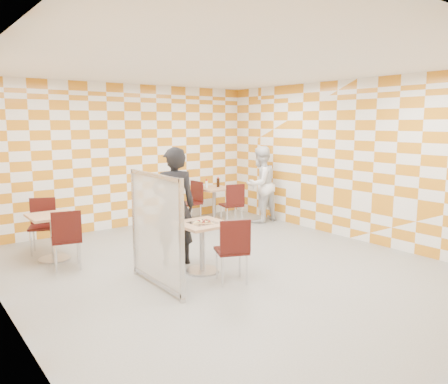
# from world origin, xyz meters

# --- Properties ---
(room_shell) EXTENTS (7.00, 7.00, 7.00)m
(room_shell) POSITION_xyz_m (0.00, 0.54, 1.50)
(room_shell) COLOR gray
(room_shell) RESTS_ON ground
(main_table) EXTENTS (0.70, 0.70, 0.75)m
(main_table) POSITION_xyz_m (-0.37, 0.11, 0.51)
(main_table) COLOR tan
(main_table) RESTS_ON ground
(second_table) EXTENTS (0.70, 0.70, 0.75)m
(second_table) POSITION_xyz_m (1.83, 2.87, 0.51)
(second_table) COLOR tan
(second_table) RESTS_ON ground
(empty_table) EXTENTS (0.70, 0.70, 0.75)m
(empty_table) POSITION_xyz_m (-1.97, 2.03, 0.51)
(empty_table) COLOR tan
(empty_table) RESTS_ON ground
(chair_main_front) EXTENTS (0.56, 0.56, 0.92)m
(chair_main_front) POSITION_xyz_m (-0.32, -0.57, 0.54)
(chair_main_front) COLOR #380D0B
(chair_main_front) RESTS_ON ground
(chair_second_front) EXTENTS (0.51, 0.52, 0.92)m
(chair_second_front) POSITION_xyz_m (1.78, 2.11, 0.54)
(chair_second_front) COLOR #380D0B
(chair_second_front) RESTS_ON ground
(chair_second_side) EXTENTS (0.46, 0.45, 0.92)m
(chair_second_side) POSITION_xyz_m (1.29, 2.91, 0.54)
(chair_second_side) COLOR #380D0B
(chair_second_side) RESTS_ON ground
(chair_empty_near) EXTENTS (0.51, 0.51, 0.92)m
(chair_empty_near) POSITION_xyz_m (-1.95, 1.39, 0.54)
(chair_empty_near) COLOR #380D0B
(chair_empty_near) RESTS_ON ground
(chair_empty_far) EXTENTS (0.55, 0.56, 0.92)m
(chair_empty_far) POSITION_xyz_m (-1.96, 2.62, 0.54)
(chair_empty_far) COLOR #380D0B
(chair_empty_far) RESTS_ON ground
(partition) EXTENTS (0.08, 1.38, 1.55)m
(partition) POSITION_xyz_m (-1.20, -0.03, 0.79)
(partition) COLOR white
(partition) RESTS_ON ground
(man_dark) EXTENTS (0.78, 0.63, 1.84)m
(man_dark) POSITION_xyz_m (-0.50, 0.69, 0.92)
(man_dark) COLOR black
(man_dark) RESTS_ON ground
(man_white) EXTENTS (0.91, 0.76, 1.70)m
(man_white) POSITION_xyz_m (2.55, 2.10, 0.85)
(man_white) COLOR white
(man_white) RESTS_ON ground
(pizza_on_foil) EXTENTS (0.40, 0.40, 0.04)m
(pizza_on_foil) POSITION_xyz_m (-0.37, 0.09, 0.77)
(pizza_on_foil) COLOR silver
(pizza_on_foil) RESTS_ON main_table
(sport_bottle) EXTENTS (0.06, 0.06, 0.20)m
(sport_bottle) POSITION_xyz_m (1.65, 2.91, 0.84)
(sport_bottle) COLOR white
(sport_bottle) RESTS_ON second_table
(soda_bottle) EXTENTS (0.07, 0.07, 0.23)m
(soda_bottle) POSITION_xyz_m (1.96, 2.89, 0.85)
(soda_bottle) COLOR black
(soda_bottle) RESTS_ON second_table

